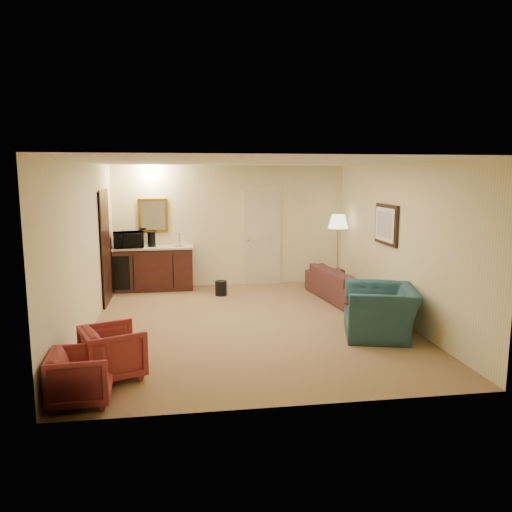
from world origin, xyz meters
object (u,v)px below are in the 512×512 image
at_px(rose_chair_far, 80,374).
at_px(floor_lamp, 337,252).
at_px(sofa, 344,279).
at_px(microwave, 128,238).
at_px(teal_armchair, 381,303).
at_px(coffee_table, 368,315).
at_px(wetbar_cabinet, 154,268).
at_px(waste_bin, 221,288).
at_px(coffee_maker, 152,239).
at_px(rose_chair_near, 113,350).

relative_size(rose_chair_far, floor_lamp, 0.40).
relative_size(sofa, microwave, 3.56).
bearing_deg(teal_armchair, coffee_table, -150.63).
relative_size(wetbar_cabinet, teal_armchair, 1.42).
distance_m(rose_chair_far, floor_lamp, 6.53).
xyz_separation_m(sofa, rose_chair_far, (-4.19, -3.87, -0.09)).
distance_m(rose_chair_far, waste_bin, 4.95).
relative_size(sofa, rose_chair_far, 3.29).
bearing_deg(teal_armchair, sofa, -168.85).
height_order(wetbar_cabinet, coffee_maker, coffee_maker).
distance_m(teal_armchair, rose_chair_far, 4.36).
relative_size(sofa, coffee_maker, 6.79).
bearing_deg(teal_armchair, rose_chair_near, -59.11).
height_order(rose_chair_near, rose_chair_far, rose_chair_near).
distance_m(sofa, waste_bin, 2.46).
distance_m(teal_armchair, microwave, 5.40).
relative_size(sofa, rose_chair_near, 3.03).
bearing_deg(waste_bin, floor_lamp, 5.95).
bearing_deg(floor_lamp, teal_armchair, -95.94).
bearing_deg(microwave, floor_lamp, -16.16).
bearing_deg(sofa, microwave, 64.74).
bearing_deg(waste_bin, coffee_maker, 151.56).
xyz_separation_m(teal_armchair, microwave, (-4.02, 3.55, 0.62)).
relative_size(coffee_table, coffee_maker, 2.71).
bearing_deg(floor_lamp, wetbar_cabinet, 173.19).
bearing_deg(coffee_maker, floor_lamp, 12.49).
relative_size(rose_chair_far, coffee_table, 0.76).
xyz_separation_m(rose_chair_near, coffee_maker, (0.22, 4.68, 0.73)).
bearing_deg(wetbar_cabinet, coffee_maker, 138.07).
bearing_deg(floor_lamp, sofa, -99.37).
distance_m(rose_chair_near, waste_bin, 4.25).
distance_m(rose_chair_near, microwave, 4.65).
height_order(waste_bin, microwave, microwave).
distance_m(rose_chair_far, coffee_table, 4.42).
distance_m(wetbar_cabinet, sofa, 3.96).
bearing_deg(rose_chair_far, rose_chair_near, -25.12).
xyz_separation_m(wetbar_cabinet, teal_armchair, (3.52, -3.62, 0.04)).
bearing_deg(sofa, teal_armchair, 168.43).
bearing_deg(rose_chair_near, waste_bin, -43.52).
distance_m(coffee_table, waste_bin, 3.35).
xyz_separation_m(wetbar_cabinet, rose_chair_near, (-0.25, -4.66, -0.11)).
bearing_deg(wetbar_cabinet, coffee_table, -43.99).
xyz_separation_m(wetbar_cabinet, coffee_table, (3.45, -3.33, -0.22)).
bearing_deg(rose_chair_near, coffee_table, -91.68).
relative_size(wetbar_cabinet, floor_lamp, 1.03).
xyz_separation_m(rose_chair_far, waste_bin, (1.85, 4.59, -0.17)).
bearing_deg(coffee_maker, coffee_table, -24.32).
height_order(rose_chair_far, waste_bin, rose_chair_far).
distance_m(wetbar_cabinet, waste_bin, 1.56).
xyz_separation_m(sofa, waste_bin, (-2.34, 0.72, -0.26)).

